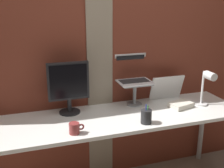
% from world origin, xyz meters
% --- Properties ---
extents(brick_wall_back, '(3.50, 0.16, 2.33)m').
position_xyz_m(brick_wall_back, '(0.00, 0.39, 1.17)').
color(brick_wall_back, brown).
rests_on(brick_wall_back, ground_plane).
extents(desk, '(2.24, 0.62, 0.76)m').
position_xyz_m(desk, '(-0.07, 0.02, 0.69)').
color(desk, white).
rests_on(desk, ground_plane).
extents(monitor, '(0.35, 0.18, 0.44)m').
position_xyz_m(monitor, '(-0.43, 0.21, 1.02)').
color(monitor, black).
rests_on(monitor, desk).
extents(laptop_stand, '(0.28, 0.22, 0.21)m').
position_xyz_m(laptop_stand, '(0.17, 0.21, 0.90)').
color(laptop_stand, gray).
rests_on(laptop_stand, desk).
extents(laptop, '(0.30, 0.28, 0.25)m').
position_xyz_m(laptop, '(0.17, 0.28, 1.04)').
color(laptop, white).
rests_on(laptop, laptop_stand).
extents(whiteboard_panel, '(0.33, 0.09, 0.24)m').
position_xyz_m(whiteboard_panel, '(0.52, 0.25, 0.88)').
color(whiteboard_panel, white).
rests_on(whiteboard_panel, desk).
extents(desk_lamp, '(0.12, 0.20, 0.33)m').
position_xyz_m(desk_lamp, '(0.76, -0.03, 0.97)').
color(desk_lamp, white).
rests_on(desk_lamp, desk).
extents(pen_cup, '(0.09, 0.09, 0.16)m').
position_xyz_m(pen_cup, '(0.11, -0.18, 0.82)').
color(pen_cup, '#262628').
rests_on(pen_cup, desk).
extents(coffee_mug, '(0.11, 0.08, 0.08)m').
position_xyz_m(coffee_mug, '(-0.46, -0.18, 0.80)').
color(coffee_mug, maroon).
rests_on(coffee_mug, desk).
extents(paper_clutter_stack, '(0.23, 0.19, 0.04)m').
position_xyz_m(paper_clutter_stack, '(0.55, 0.02, 0.78)').
color(paper_clutter_stack, silver).
rests_on(paper_clutter_stack, desk).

